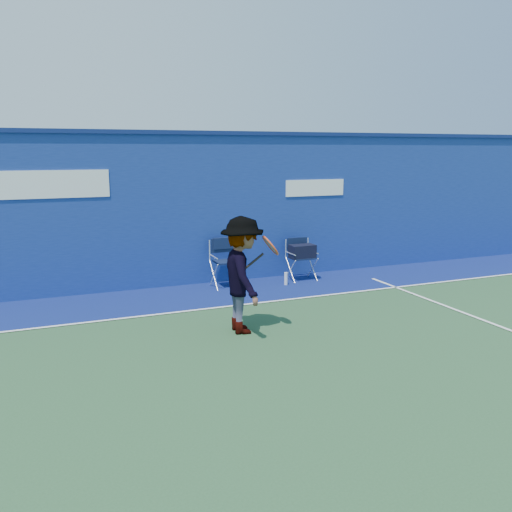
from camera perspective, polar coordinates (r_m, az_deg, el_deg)
name	(u,v)px	position (r m, az deg, el deg)	size (l,w,h in m)	color
ground	(242,389)	(6.42, -1.44, -13.83)	(80.00, 80.00, 0.00)	#284B2B
stadium_wall	(148,210)	(10.90, -11.31, 4.80)	(24.00, 0.50, 3.08)	navy
out_of_bounds_strip	(163,299)	(10.13, -9.75, -4.53)	(24.00, 1.80, 0.01)	navy
court_lines	(225,369)	(6.93, -3.24, -11.78)	(24.00, 12.00, 0.01)	white
directors_chair_left	(227,271)	(10.87, -3.08, -1.60)	(0.57, 0.53, 0.96)	silver
directors_chair_right	(302,263)	(11.44, 4.81, -0.74)	(0.52, 0.47, 0.87)	silver
water_bottle	(286,279)	(11.03, 3.16, -2.40)	(0.07, 0.07, 0.27)	white
tennis_player	(243,275)	(8.06, -1.43, -2.01)	(0.92, 1.19, 1.75)	#EA4738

